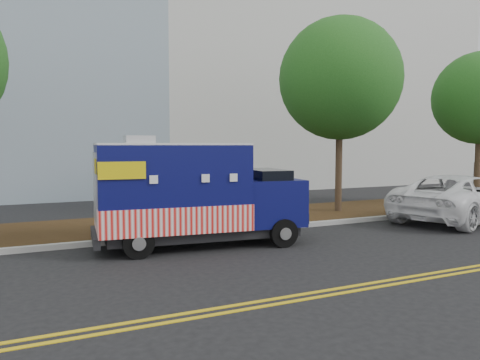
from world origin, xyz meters
name	(u,v)px	position (x,y,z in m)	size (l,w,h in m)	color
ground	(231,244)	(0.00, 0.00, 0.00)	(120.00, 120.00, 0.00)	black
curb	(211,233)	(0.00, 1.40, 0.07)	(120.00, 0.18, 0.15)	#9E9E99
mulch_strip	(188,223)	(0.00, 3.50, 0.07)	(120.00, 4.00, 0.15)	black
centerline_near	(330,290)	(0.00, -4.45, 0.01)	(120.00, 0.10, 0.01)	gold
centerline_far	(338,294)	(0.00, -4.70, 0.01)	(120.00, 0.10, 0.01)	gold
tree_c	(340,79)	(6.05, 3.21, 5.21)	(4.65, 4.65, 7.54)	#38281C
tree_d	(480,98)	(13.22, 2.68, 4.74)	(4.03, 4.03, 6.76)	#38281C
sign_post	(124,198)	(-2.47, 1.91, 1.20)	(0.06, 0.06, 2.40)	#473828
food_truck	(190,197)	(-1.07, 0.27, 1.33)	(5.75, 2.66, 2.93)	black
white_car	(458,198)	(8.96, 0.15, 0.82)	(2.74, 5.94, 1.65)	white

